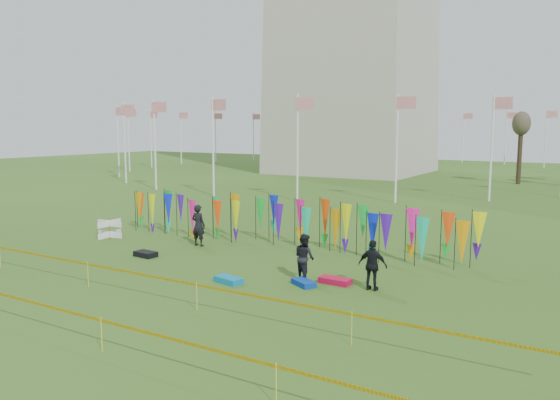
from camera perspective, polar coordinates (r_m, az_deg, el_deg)
The scene contains 13 objects.
ground at distance 20.75m, azimuth -10.41°, elevation -8.01°, with size 160.00×160.00×0.00m, color #2E5016.
flagpole_ring at distance 68.61m, azimuth 7.63°, elevation 6.25°, with size 57.40×56.16×8.00m.
banner_row at distance 25.50m, azimuth -0.19°, elevation -2.02°, with size 18.64×0.64×2.16m.
caution_tape_near at distance 18.96m, azimuth -16.07°, elevation -7.25°, with size 26.00×0.02×0.90m.
caution_tape_far at distance 16.84m, azimuth -25.17°, elevation -9.57°, with size 26.00×0.02×0.90m.
box_kite at distance 28.91m, azimuth -17.37°, elevation -2.89°, with size 0.82×0.82×0.91m.
person_left at distance 25.88m, azimuth -8.53°, elevation -2.63°, with size 0.72×0.52×1.97m, color black.
person_mid at distance 19.93m, azimuth 2.57°, elevation -5.99°, with size 0.84×0.52×1.73m, color black.
person_right at distance 18.98m, azimuth 9.66°, elevation -6.75°, with size 1.02×0.58×1.75m, color black.
kite_bag_turquoise at distance 19.87m, azimuth -5.39°, elevation -8.31°, with size 1.06×0.53×0.21m, color #0B7BB0.
kite_bag_blue at distance 19.45m, azimuth 2.48°, elevation -8.65°, with size 0.95×0.50×0.20m, color #0A3AAA.
kite_bag_red at distance 19.79m, azimuth 5.78°, elevation -8.39°, with size 1.14×0.52×0.21m, color #C20C36.
kite_bag_black at distance 24.36m, azimuth -13.87°, elevation -5.50°, with size 0.98×0.57×0.23m, color black.
Camera 1 is at (13.32, -14.92, 5.54)m, focal length 35.00 mm.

